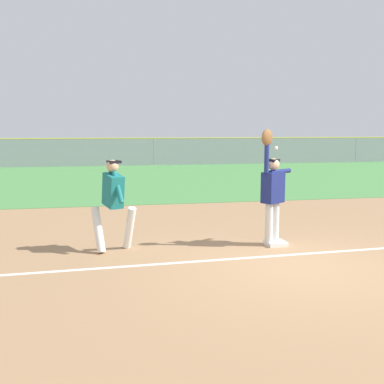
{
  "coord_description": "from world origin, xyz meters",
  "views": [
    {
      "loc": [
        -3.18,
        -6.91,
        2.28
      ],
      "look_at": [
        -1.48,
        1.79,
        1.05
      ],
      "focal_mm": 42.53,
      "sensor_mm": 36.0,
      "label": 1
    }
  ],
  "objects_px": {
    "fielder": "(272,189)",
    "runner": "(113,199)",
    "parked_car_white": "(64,152)",
    "parked_car_black": "(288,150)",
    "parked_car_green": "(148,152)",
    "parked_car_blue": "(224,151)",
    "first_base": "(276,243)",
    "baseball": "(276,148)"
  },
  "relations": [
    {
      "from": "runner",
      "to": "parked_car_blue",
      "type": "distance_m",
      "value": 25.34
    },
    {
      "from": "runner",
      "to": "parked_car_black",
      "type": "xyz_separation_m",
      "value": [
        13.69,
        24.08,
        -0.32
      ]
    },
    {
      "from": "fielder",
      "to": "runner",
      "type": "bearing_deg",
      "value": 54.88
    },
    {
      "from": "fielder",
      "to": "runner",
      "type": "relative_size",
      "value": 1.33
    },
    {
      "from": "fielder",
      "to": "parked_car_black",
      "type": "distance_m",
      "value": 26.48
    },
    {
      "from": "parked_car_green",
      "to": "parked_car_blue",
      "type": "distance_m",
      "value": 5.54
    },
    {
      "from": "runner",
      "to": "fielder",
      "type": "bearing_deg",
      "value": -24.56
    },
    {
      "from": "fielder",
      "to": "parked_car_blue",
      "type": "bearing_deg",
      "value": -44.84
    },
    {
      "from": "first_base",
      "to": "parked_car_green",
      "type": "xyz_separation_m",
      "value": [
        -0.14,
        24.18,
        0.63
      ]
    },
    {
      "from": "baseball",
      "to": "parked_car_blue",
      "type": "relative_size",
      "value": 0.02
    },
    {
      "from": "baseball",
      "to": "parked_car_blue",
      "type": "height_order",
      "value": "baseball"
    },
    {
      "from": "baseball",
      "to": "parked_car_white",
      "type": "distance_m",
      "value": 25.08
    },
    {
      "from": "runner",
      "to": "parked_car_blue",
      "type": "height_order",
      "value": "runner"
    },
    {
      "from": "parked_car_white",
      "to": "parked_car_black",
      "type": "xyz_separation_m",
      "value": [
        16.5,
        -0.09,
        0.0
      ]
    },
    {
      "from": "parked_car_white",
      "to": "parked_car_black",
      "type": "bearing_deg",
      "value": -0.53
    },
    {
      "from": "first_base",
      "to": "baseball",
      "type": "distance_m",
      "value": 1.88
    },
    {
      "from": "runner",
      "to": "parked_car_green",
      "type": "relative_size",
      "value": 0.38
    },
    {
      "from": "first_base",
      "to": "parked_car_white",
      "type": "bearing_deg",
      "value": 103.74
    },
    {
      "from": "first_base",
      "to": "parked_car_green",
      "type": "bearing_deg",
      "value": 90.34
    },
    {
      "from": "fielder",
      "to": "runner",
      "type": "height_order",
      "value": "fielder"
    },
    {
      "from": "fielder",
      "to": "parked_car_white",
      "type": "bearing_deg",
      "value": -18.42
    },
    {
      "from": "fielder",
      "to": "parked_car_black",
      "type": "xyz_separation_m",
      "value": [
        10.63,
        24.25,
        -0.45
      ]
    },
    {
      "from": "baseball",
      "to": "parked_car_blue",
      "type": "distance_m",
      "value": 24.66
    },
    {
      "from": "first_base",
      "to": "baseball",
      "type": "bearing_deg",
      "value": 134.83
    },
    {
      "from": "baseball",
      "to": "parked_car_blue",
      "type": "xyz_separation_m",
      "value": [
        5.43,
        24.03,
        -1.24
      ]
    },
    {
      "from": "first_base",
      "to": "runner",
      "type": "xyz_separation_m",
      "value": [
        -3.14,
        0.2,
        0.96
      ]
    },
    {
      "from": "baseball",
      "to": "first_base",
      "type": "bearing_deg",
      "value": -45.17
    },
    {
      "from": "runner",
      "to": "parked_car_white",
      "type": "height_order",
      "value": "runner"
    },
    {
      "from": "parked_car_blue",
      "to": "parked_car_black",
      "type": "height_order",
      "value": "same"
    },
    {
      "from": "baseball",
      "to": "parked_car_black",
      "type": "relative_size",
      "value": 0.02
    },
    {
      "from": "runner",
      "to": "parked_car_black",
      "type": "bearing_deg",
      "value": 38.96
    },
    {
      "from": "fielder",
      "to": "parked_car_black",
      "type": "height_order",
      "value": "fielder"
    },
    {
      "from": "fielder",
      "to": "parked_car_green",
      "type": "bearing_deg",
      "value": -31.85
    },
    {
      "from": "parked_car_green",
      "to": "parked_car_black",
      "type": "bearing_deg",
      "value": -4.04
    },
    {
      "from": "parked_car_white",
      "to": "parked_car_blue",
      "type": "distance_m",
      "value": 11.36
    },
    {
      "from": "runner",
      "to": "baseball",
      "type": "relative_size",
      "value": 23.24
    },
    {
      "from": "parked_car_blue",
      "to": "runner",
      "type": "bearing_deg",
      "value": -111.69
    },
    {
      "from": "first_base",
      "to": "runner",
      "type": "relative_size",
      "value": 0.22
    },
    {
      "from": "parked_car_black",
      "to": "fielder",
      "type": "bearing_deg",
      "value": -114.48
    },
    {
      "from": "fielder",
      "to": "parked_car_green",
      "type": "distance_m",
      "value": 24.16
    },
    {
      "from": "fielder",
      "to": "parked_car_black",
      "type": "relative_size",
      "value": 0.52
    },
    {
      "from": "runner",
      "to": "parked_car_green",
      "type": "height_order",
      "value": "runner"
    }
  ]
}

